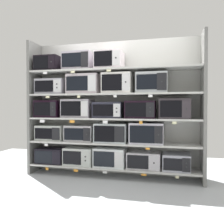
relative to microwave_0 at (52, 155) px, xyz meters
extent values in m
cube|color=#B2B7BC|center=(1.12, -1.00, -0.32)|extent=(6.88, 6.00, 0.02)
cube|color=#B2B2AD|center=(1.12, 0.24, 0.87)|extent=(3.08, 0.04, 2.37)
cube|color=slate|center=(-0.35, 0.00, 0.87)|extent=(0.05, 0.44, 2.37)
cube|color=slate|center=(2.60, 0.00, 0.87)|extent=(0.05, 0.44, 2.37)
cube|color=beige|center=(1.12, 0.00, -0.15)|extent=(2.88, 0.44, 0.03)
cube|color=black|center=(0.00, 0.00, 0.00)|extent=(0.51, 0.36, 0.27)
cube|color=black|center=(-0.07, -0.18, 0.00)|extent=(0.33, 0.01, 0.21)
cube|color=black|center=(0.17, -0.18, 0.00)|extent=(0.15, 0.01, 0.21)
cube|color=#B8BDB7|center=(0.55, 0.00, 0.02)|extent=(0.52, 0.39, 0.30)
cube|color=black|center=(0.48, -0.20, 0.02)|extent=(0.33, 0.01, 0.22)
cube|color=#B8BDB7|center=(0.72, -0.20, 0.02)|extent=(0.16, 0.01, 0.24)
cylinder|color=#262628|center=(0.72, -0.21, -0.02)|extent=(0.02, 0.01, 0.02)
cylinder|color=#262628|center=(0.72, -0.21, 0.05)|extent=(0.02, 0.01, 0.02)
cube|color=silver|center=(1.10, 0.00, 0.03)|extent=(0.52, 0.41, 0.32)
cube|color=black|center=(1.04, -0.20, 0.03)|extent=(0.35, 0.01, 0.25)
cube|color=silver|center=(1.28, -0.20, 0.03)|extent=(0.14, 0.01, 0.25)
cube|color=#B9B5BC|center=(1.67, 0.00, 0.00)|extent=(0.54, 0.34, 0.27)
cube|color=black|center=(1.59, -0.17, 0.00)|extent=(0.34, 0.01, 0.21)
cube|color=#B9B5BC|center=(1.85, -0.17, 0.00)|extent=(0.17, 0.01, 0.21)
cylinder|color=#262628|center=(1.85, -0.18, 0.00)|extent=(0.02, 0.01, 0.02)
cube|color=#9C9EAB|center=(2.19, 0.00, 0.00)|extent=(0.43, 0.40, 0.26)
cube|color=black|center=(2.13, -0.20, 0.00)|extent=(0.28, 0.01, 0.19)
cube|color=black|center=(2.33, -0.20, 0.00)|extent=(0.12, 0.01, 0.21)
cylinder|color=#262628|center=(2.33, -0.21, -0.03)|extent=(0.02, 0.01, 0.02)
cylinder|color=#262628|center=(2.33, -0.21, 0.03)|extent=(0.02, 0.01, 0.02)
cube|color=orange|center=(0.02, -0.22, -0.19)|extent=(0.05, 0.00, 0.05)
cube|color=orange|center=(0.55, -0.22, -0.19)|extent=(0.08, 0.00, 0.04)
cube|color=white|center=(1.06, -0.22, -0.19)|extent=(0.07, 0.00, 0.04)
cube|color=orange|center=(1.69, -0.22, -0.18)|extent=(0.08, 0.00, 0.03)
cube|color=beige|center=(2.20, -0.22, -0.19)|extent=(0.05, 0.00, 0.04)
cube|color=beige|center=(1.12, 0.00, 0.27)|extent=(2.88, 0.44, 0.03)
cube|color=#B8BEB7|center=(0.00, 0.00, 0.41)|extent=(0.50, 0.35, 0.26)
cube|color=black|center=(-0.07, -0.17, 0.41)|extent=(0.33, 0.01, 0.19)
cube|color=black|center=(0.16, -0.17, 0.41)|extent=(0.14, 0.01, 0.21)
cube|color=#B6B3B6|center=(0.55, 0.00, 0.42)|extent=(0.50, 0.32, 0.27)
cube|color=black|center=(0.49, -0.16, 0.42)|extent=(0.35, 0.01, 0.20)
cube|color=black|center=(0.73, -0.16, 0.42)|extent=(0.12, 0.01, 0.22)
cylinder|color=#262628|center=(0.73, -0.17, 0.42)|extent=(0.02, 0.01, 0.02)
cube|color=#B0B9BB|center=(1.12, 0.00, 0.44)|extent=(0.54, 0.41, 0.32)
cube|color=black|center=(1.04, -0.21, 0.44)|extent=(0.34, 0.01, 0.26)
cube|color=black|center=(1.30, -0.21, 0.44)|extent=(0.17, 0.01, 0.26)
cube|color=#B6B2BF|center=(1.72, 0.00, 0.45)|extent=(0.55, 0.41, 0.34)
cube|color=black|center=(1.66, -0.21, 0.45)|extent=(0.38, 0.01, 0.27)
cube|color=black|center=(1.92, -0.21, 0.45)|extent=(0.13, 0.01, 0.27)
cylinder|color=#262628|center=(1.92, -0.22, 0.45)|extent=(0.02, 0.01, 0.02)
cube|color=white|center=(0.01, -0.22, 0.22)|extent=(0.06, 0.00, 0.04)
cube|color=orange|center=(1.75, -0.22, 0.23)|extent=(0.06, 0.00, 0.03)
cube|color=beige|center=(1.12, 0.00, 0.68)|extent=(2.88, 0.44, 0.03)
cube|color=black|center=(-0.04, 0.00, 0.84)|extent=(0.44, 0.40, 0.30)
cube|color=black|center=(-0.08, -0.20, 0.84)|extent=(0.31, 0.01, 0.23)
cube|color=black|center=(0.13, -0.20, 0.84)|extent=(0.10, 0.01, 0.24)
cylinder|color=#262628|center=(0.13, -0.21, 0.81)|extent=(0.02, 0.01, 0.02)
cylinder|color=#262628|center=(0.13, -0.21, 0.88)|extent=(0.02, 0.01, 0.02)
cube|color=#A59EA9|center=(0.50, 0.00, 0.85)|extent=(0.51, 0.34, 0.32)
cube|color=black|center=(0.45, -0.17, 0.85)|extent=(0.36, 0.01, 0.25)
cube|color=silver|center=(0.69, -0.17, 0.85)|extent=(0.12, 0.01, 0.26)
cube|color=#282836|center=(1.06, 0.00, 0.83)|extent=(0.50, 0.34, 0.27)
cube|color=black|center=(1.01, -0.17, 0.83)|extent=(0.35, 0.01, 0.19)
cube|color=silver|center=(1.25, -0.17, 0.83)|extent=(0.11, 0.01, 0.21)
cylinder|color=#262628|center=(1.25, -0.18, 0.80)|extent=(0.02, 0.01, 0.02)
cylinder|color=#262628|center=(1.25, -0.18, 0.86)|extent=(0.02, 0.01, 0.02)
cube|color=black|center=(1.62, 0.00, 0.84)|extent=(0.49, 0.38, 0.29)
cube|color=black|center=(1.56, -0.19, 0.84)|extent=(0.33, 0.01, 0.22)
cube|color=black|center=(1.78, -0.19, 0.84)|extent=(0.13, 0.01, 0.23)
cylinder|color=#262628|center=(1.78, -0.20, 0.80)|extent=(0.02, 0.01, 0.02)
cylinder|color=#262628|center=(1.78, -0.20, 0.87)|extent=(0.02, 0.01, 0.02)
cube|color=#312B2F|center=(2.16, 0.00, 0.85)|extent=(0.48, 0.40, 0.32)
cube|color=black|center=(2.10, -0.20, 0.85)|extent=(0.32, 0.01, 0.25)
cube|color=#312B2F|center=(2.32, -0.20, 0.85)|extent=(0.13, 0.01, 0.25)
cylinder|color=#262628|center=(2.32, -0.21, 0.85)|extent=(0.02, 0.01, 0.02)
cube|color=white|center=(-0.07, -0.22, 0.63)|extent=(0.09, 0.00, 0.05)
cube|color=orange|center=(0.49, -0.22, 0.64)|extent=(0.09, 0.00, 0.05)
cube|color=white|center=(1.07, -0.22, 0.63)|extent=(0.08, 0.00, 0.05)
cube|color=orange|center=(1.65, -0.22, 0.63)|extent=(0.05, 0.00, 0.05)
cube|color=beige|center=(2.15, -0.22, 0.64)|extent=(0.07, 0.00, 0.04)
cube|color=beige|center=(1.12, 0.00, 1.09)|extent=(2.88, 0.44, 0.03)
cube|color=#A09FAB|center=(0.01, 0.00, 1.24)|extent=(0.53, 0.34, 0.27)
cube|color=black|center=(-0.06, -0.17, 1.24)|extent=(0.36, 0.01, 0.19)
cube|color=silver|center=(0.19, -0.17, 1.24)|extent=(0.14, 0.01, 0.22)
cylinder|color=#262628|center=(0.19, -0.18, 1.21)|extent=(0.02, 0.01, 0.02)
cylinder|color=#262628|center=(0.19, -0.18, 1.27)|extent=(0.02, 0.01, 0.02)
cube|color=#BEB0B7|center=(0.63, 0.00, 1.28)|extent=(0.55, 0.37, 0.34)
cube|color=black|center=(0.56, -0.19, 1.28)|extent=(0.38, 0.01, 0.24)
cube|color=silver|center=(0.82, -0.18, 1.28)|extent=(0.13, 0.01, 0.27)
cube|color=silver|center=(1.23, 0.00, 1.28)|extent=(0.49, 0.39, 0.34)
cube|color=black|center=(1.17, -0.20, 1.28)|extent=(0.34, 0.01, 0.26)
cube|color=silver|center=(1.40, -0.19, 1.28)|extent=(0.12, 0.01, 0.27)
cylinder|color=#262628|center=(1.40, -0.20, 1.28)|extent=(0.02, 0.01, 0.02)
cube|color=#B2B8BA|center=(1.80, 0.00, 1.27)|extent=(0.50, 0.37, 0.33)
cube|color=black|center=(1.73, -0.19, 1.27)|extent=(0.32, 0.01, 0.24)
cube|color=black|center=(1.96, -0.19, 1.27)|extent=(0.15, 0.01, 0.26)
cylinder|color=#262628|center=(1.96, -0.20, 1.27)|extent=(0.02, 0.01, 0.02)
cube|color=beige|center=(0.04, -0.22, 1.05)|extent=(0.07, 0.00, 0.04)
cube|color=beige|center=(0.61, -0.22, 1.05)|extent=(0.05, 0.00, 0.04)
cube|color=white|center=(1.23, -0.22, 1.05)|extent=(0.05, 0.00, 0.04)
cube|color=white|center=(1.79, -0.22, 1.05)|extent=(0.06, 0.00, 0.04)
cube|color=beige|center=(1.12, 0.00, 1.50)|extent=(2.88, 0.44, 0.03)
cube|color=black|center=(-0.04, 0.00, 1.65)|extent=(0.43, 0.40, 0.27)
cube|color=black|center=(-0.10, -0.20, 1.65)|extent=(0.28, 0.01, 0.22)
cube|color=black|center=(0.10, -0.20, 1.65)|extent=(0.12, 0.01, 0.21)
cylinder|color=#262628|center=(0.10, -0.21, 1.65)|extent=(0.02, 0.01, 0.02)
cube|color=#A29AA7|center=(0.51, 0.00, 1.68)|extent=(0.50, 0.33, 0.32)
cube|color=black|center=(0.45, -0.17, 1.68)|extent=(0.35, 0.01, 0.23)
cube|color=black|center=(0.69, -0.16, 1.68)|extent=(0.13, 0.01, 0.25)
cube|color=silver|center=(1.08, 0.00, 1.67)|extent=(0.46, 0.39, 0.30)
cube|color=black|center=(1.02, -0.19, 1.67)|extent=(0.30, 0.01, 0.24)
cube|color=silver|center=(1.24, -0.19, 1.67)|extent=(0.13, 0.01, 0.24)
cylinder|color=#262628|center=(1.24, -0.20, 1.67)|extent=(0.02, 0.01, 0.02)
cube|color=white|center=(-0.01, -0.22, 1.47)|extent=(0.08, 0.00, 0.04)
cube|color=beige|center=(0.50, -0.22, 1.47)|extent=(0.08, 0.00, 0.04)
cube|color=beige|center=(1.13, -0.22, 1.47)|extent=(0.07, 0.00, 0.04)
camera|label=1|loc=(2.09, -3.95, 0.88)|focal=38.29mm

